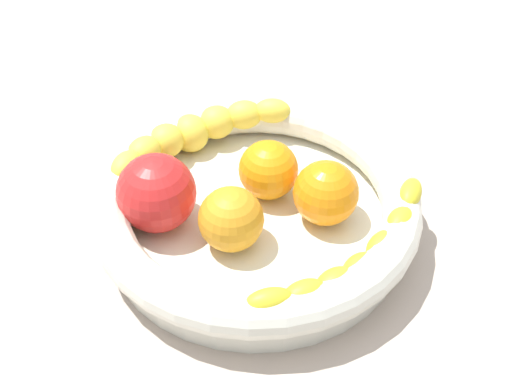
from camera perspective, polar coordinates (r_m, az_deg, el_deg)
name	(u,v)px	position (r cm, az deg, el deg)	size (l,w,h in cm)	color
kitchen_counter	(256,242)	(69.45, 0.00, -4.17)	(120.00, 120.00, 3.00)	#B8A798
fruit_bowl	(256,209)	(66.16, 0.00, -1.38)	(31.23, 31.23, 6.07)	silver
banana_draped_left	(194,133)	(72.56, -5.11, 4.86)	(13.71, 17.90, 4.67)	yellow
banana_draped_right	(357,261)	(60.01, 8.30, -5.64)	(16.54, 16.69, 4.32)	yellow
orange_front	(268,170)	(67.23, 1.03, 1.85)	(5.87, 5.87, 5.87)	orange
orange_mid_left	(326,194)	(64.70, 5.78, -0.13)	(6.22, 6.22, 6.22)	orange
orange_mid_right	(231,219)	(62.07, -2.07, -2.26)	(6.01, 6.01, 6.01)	orange
tomato_red	(156,193)	(64.19, -8.23, -0.07)	(7.45, 7.45, 7.45)	red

